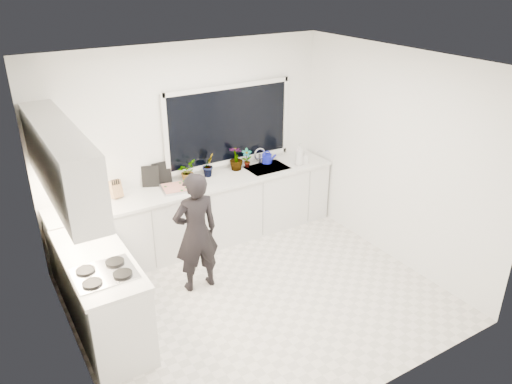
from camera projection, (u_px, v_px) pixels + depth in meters
floor at (258, 298)px, 5.86m from camera, size 4.00×3.50×0.02m
wall_back at (189, 146)px, 6.65m from camera, size 4.00×0.02×2.70m
wall_left at (61, 244)px, 4.34m from camera, size 0.02×3.50×2.70m
wall_right at (394, 158)px, 6.24m from camera, size 0.02×3.50×2.70m
ceiling at (258, 63)px, 4.72m from camera, size 4.00×3.50×0.02m
window at (229, 125)px, 6.82m from camera, size 1.80×0.02×1.00m
base_cabinets_back at (202, 215)px, 6.79m from camera, size 3.92×0.58×0.88m
base_cabinets_left at (102, 296)px, 5.15m from camera, size 0.58×1.60×0.88m
countertop_back at (201, 185)px, 6.59m from camera, size 3.94×0.62×0.04m
countertop_left at (96, 258)px, 4.96m from camera, size 0.62×1.60×0.04m
upper_cabinets at (61, 161)px, 4.77m from camera, size 0.34×2.10×0.70m
sink at (267, 171)px, 7.11m from camera, size 0.58×0.42×0.14m
faucet at (260, 156)px, 7.20m from camera, size 0.03×0.03×0.22m
stovetop at (104, 273)px, 4.66m from camera, size 0.56×0.48×0.03m
person at (196, 233)px, 5.75m from camera, size 0.55×0.37×1.48m
pizza_tray at (181, 188)px, 6.42m from camera, size 0.54×0.43×0.03m
pizza at (180, 186)px, 6.42m from camera, size 0.49×0.38×0.01m
watering_can at (267, 159)px, 7.23m from camera, size 0.19×0.19×0.13m
paper_towel_roll at (70, 199)px, 5.84m from camera, size 0.11×0.11×0.26m
knife_block at (116, 189)px, 6.14m from camera, size 0.14×0.12×0.22m
utensil_crock at (82, 231)px, 5.26m from camera, size 0.15×0.15×0.16m
picture_frame_large at (150, 176)px, 6.44m from camera, size 0.21×0.11×0.28m
picture_frame_small at (162, 173)px, 6.51m from camera, size 0.25×0.03×0.30m
herb_plants at (214, 164)px, 6.79m from camera, size 1.17×0.33×0.34m
soap_bottles at (301, 155)px, 7.14m from camera, size 0.24×0.16×0.32m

